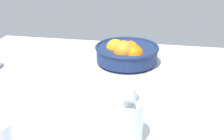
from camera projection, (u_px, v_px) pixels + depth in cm
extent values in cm
cube|color=silver|center=(115.00, 94.00, 102.98)|extent=(140.62, 106.48, 3.00)
cylinder|color=navy|center=(127.00, 62.00, 125.34)|extent=(23.74, 23.74, 1.20)
cylinder|color=navy|center=(127.00, 54.00, 123.90)|extent=(25.80, 25.80, 5.92)
torus|color=navy|center=(127.00, 47.00, 122.70)|extent=(27.00, 27.00, 1.20)
sphere|color=orange|center=(130.00, 49.00, 122.72)|extent=(6.81, 6.81, 6.81)
sphere|color=orange|center=(130.00, 50.00, 125.74)|extent=(7.37, 7.37, 7.37)
sphere|color=orange|center=(122.00, 49.00, 127.78)|extent=(6.44, 6.44, 6.44)
sphere|color=orange|center=(117.00, 50.00, 125.66)|extent=(6.71, 6.71, 6.71)
sphere|color=orange|center=(115.00, 49.00, 122.64)|extent=(8.05, 8.05, 8.05)
sphere|color=orange|center=(124.00, 51.00, 117.30)|extent=(8.79, 8.79, 8.79)
sphere|color=orange|center=(133.00, 55.00, 117.42)|extent=(8.50, 8.50, 8.50)
cylinder|color=white|center=(122.00, 121.00, 74.13)|extent=(10.73, 10.73, 12.27)
cylinder|color=white|center=(122.00, 93.00, 70.89)|extent=(7.07, 7.07, 3.76)
cone|color=white|center=(126.00, 98.00, 66.25)|extent=(3.73, 3.61, 2.80)
torus|color=white|center=(118.00, 105.00, 79.22)|extent=(3.23, 6.64, 6.60)
cylinder|color=#FEAC32|center=(122.00, 128.00, 75.01)|extent=(9.87, 9.87, 7.96)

